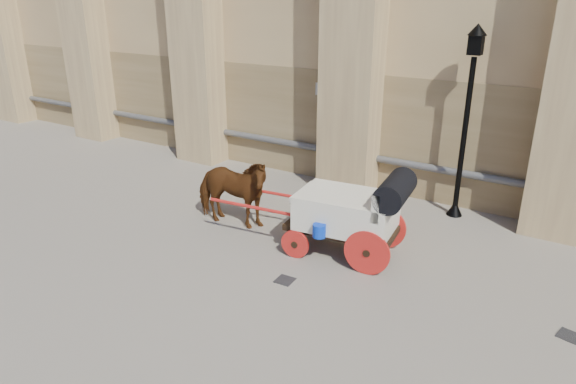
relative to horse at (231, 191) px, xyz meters
The scene contains 6 objects.
ground 2.32m from the horse, ahead, with size 90.00×90.00×0.00m, color #6F675B.
horse is the anchor object (origin of this frame).
carriage 2.86m from the horse, ahead, with size 4.14×1.58×1.77m.
street_lamp 5.39m from the horse, 38.83° to the left, with size 0.40×0.40×4.30m.
drain_grate_near 2.78m from the horse, 31.05° to the right, with size 0.32×0.32×0.01m, color black.
drain_grate_far 6.87m from the horse, ahead, with size 0.32×0.32×0.01m, color black.
Camera 1 is at (4.50, -7.96, 4.89)m, focal length 32.00 mm.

